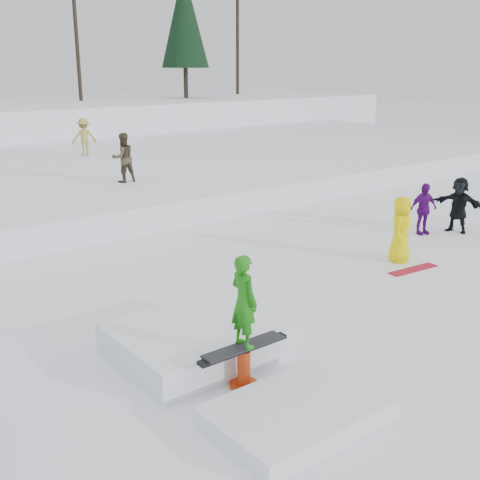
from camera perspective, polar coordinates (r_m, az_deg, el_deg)
ground at (r=11.54m, az=4.17°, el=-7.93°), size 120.00×120.00×0.00m
snow_midrise at (r=25.18m, az=-21.00°, el=5.43°), size 50.00×18.00×0.80m
treeline at (r=38.49m, az=-18.71°, el=19.69°), size 40.24×4.22×10.50m
walker_olive at (r=21.05m, az=-11.02°, el=7.67°), size 0.84×0.66×1.68m
walker_ygreen at (r=27.62m, az=-14.57°, el=9.43°), size 1.16×0.83×1.62m
spectator_purple at (r=17.95m, az=16.99°, el=2.84°), size 0.94×0.61×1.49m
spectator_yellow at (r=15.30m, az=15.00°, el=1.01°), size 0.95×0.82×1.65m
spectator_dark at (r=18.51m, az=20.02°, el=3.15°), size 0.80×1.56×1.61m
loose_board_red at (r=14.94m, az=16.11°, el=-2.70°), size 1.42×0.41×0.03m
jib_rail_feature at (r=9.72m, az=-1.79°, el=-10.81°), size 2.60×4.40×2.11m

